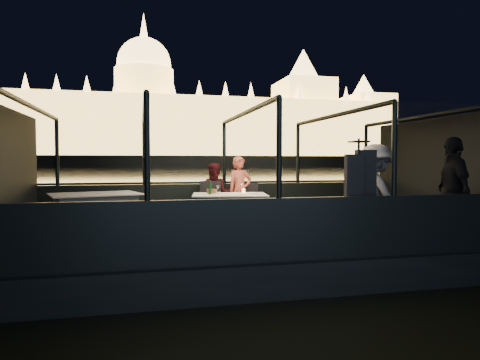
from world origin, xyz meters
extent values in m
plane|color=black|center=(0.00, 80.00, 0.00)|extent=(500.00, 500.00, 0.00)
cube|color=black|center=(0.00, 0.00, 0.00)|extent=(8.60, 4.40, 1.00)
cube|color=black|center=(0.00, 0.00, 0.48)|extent=(8.00, 4.00, 0.04)
cube|color=black|center=(0.00, 2.00, 0.95)|extent=(8.00, 0.08, 0.90)
cube|color=black|center=(0.00, -2.00, 0.95)|extent=(8.00, 0.08, 0.90)
cube|color=#423D33|center=(0.00, 210.00, 1.00)|extent=(400.00, 140.00, 6.00)
cube|color=silver|center=(-0.17, 0.58, 0.89)|extent=(1.60, 1.27, 0.77)
cube|color=white|center=(-2.70, 0.54, 0.89)|extent=(1.82, 1.53, 0.83)
cube|color=black|center=(-0.40, 1.29, 0.95)|extent=(0.52, 0.52, 0.98)
cube|color=black|center=(0.44, 1.29, 0.95)|extent=(0.46, 0.46, 0.93)
imported|color=#D8644E|center=(0.26, 1.50, 1.25)|extent=(0.62, 0.48, 1.52)
imported|color=#3A1014|center=(-0.28, 1.57, 1.25)|extent=(0.80, 0.72, 1.38)
imported|color=white|center=(1.93, -1.27, 1.35)|extent=(0.82, 1.20, 1.70)
imported|color=black|center=(3.24, -1.49, 1.35)|extent=(0.75, 1.16, 1.83)
cylinder|color=#133419|center=(-0.56, 0.57, 1.42)|extent=(0.07, 0.07, 0.28)
cylinder|color=brown|center=(-0.48, 0.88, 1.31)|extent=(0.27, 0.27, 0.09)
cylinder|color=orange|center=(0.17, 0.80, 1.31)|extent=(0.07, 0.07, 0.09)
cylinder|color=white|center=(0.32, 0.64, 1.27)|extent=(0.25, 0.25, 0.01)
cylinder|color=white|center=(-0.38, 0.93, 1.27)|extent=(0.26, 0.26, 0.01)
camera|label=1|loc=(-1.89, -7.68, 1.91)|focal=32.00mm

